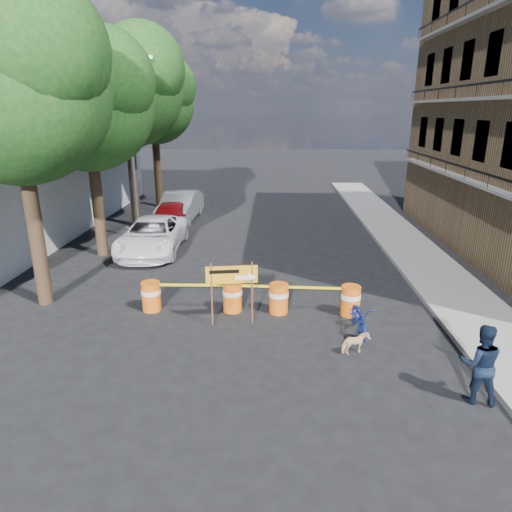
# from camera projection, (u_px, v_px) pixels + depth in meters

# --- Properties ---
(ground) EXTENTS (120.00, 120.00, 0.00)m
(ground) POSITION_uv_depth(u_px,v_px,m) (262.00, 337.00, 12.15)
(ground) COLOR black
(ground) RESTS_ON ground
(sidewalk_east) EXTENTS (2.40, 40.00, 0.15)m
(sidewalk_east) POSITION_uv_depth(u_px,v_px,m) (426.00, 264.00, 17.62)
(sidewalk_east) COLOR gray
(sidewalk_east) RESTS_ON ground
(tree_near) EXTENTS (5.46, 5.20, 9.15)m
(tree_near) POSITION_uv_depth(u_px,v_px,m) (16.00, 87.00, 12.33)
(tree_near) COLOR #332316
(tree_near) RESTS_ON ground
(tree_mid_a) EXTENTS (5.25, 5.00, 8.68)m
(tree_mid_a) POSITION_uv_depth(u_px,v_px,m) (89.00, 103.00, 17.20)
(tree_mid_a) COLOR #332316
(tree_mid_a) RESTS_ON ground
(tree_mid_b) EXTENTS (5.67, 5.40, 9.62)m
(tree_mid_b) POSITION_uv_depth(u_px,v_px,m) (127.00, 89.00, 21.73)
(tree_mid_b) COLOR #332316
(tree_mid_b) RESTS_ON ground
(tree_far) EXTENTS (5.04, 4.80, 8.84)m
(tree_far) POSITION_uv_depth(u_px,v_px,m) (154.00, 101.00, 26.64)
(tree_far) COLOR #332316
(tree_far) RESTS_ON ground
(streetlamp) EXTENTS (1.25, 0.18, 8.00)m
(streetlamp) POSITION_uv_depth(u_px,v_px,m) (133.00, 143.00, 20.04)
(streetlamp) COLOR gray
(streetlamp) RESTS_ON ground
(barrel_far_left) EXTENTS (0.58, 0.58, 0.90)m
(barrel_far_left) POSITION_uv_depth(u_px,v_px,m) (151.00, 296.00, 13.63)
(barrel_far_left) COLOR #E1440D
(barrel_far_left) RESTS_ON ground
(barrel_mid_left) EXTENTS (0.58, 0.58, 0.90)m
(barrel_mid_left) POSITION_uv_depth(u_px,v_px,m) (233.00, 296.00, 13.58)
(barrel_mid_left) COLOR #E1440D
(barrel_mid_left) RESTS_ON ground
(barrel_mid_right) EXTENTS (0.58, 0.58, 0.90)m
(barrel_mid_right) POSITION_uv_depth(u_px,v_px,m) (279.00, 298.00, 13.48)
(barrel_mid_right) COLOR #E1440D
(barrel_mid_right) RESTS_ON ground
(barrel_far_right) EXTENTS (0.58, 0.58, 0.90)m
(barrel_far_right) POSITION_uv_depth(u_px,v_px,m) (351.00, 300.00, 13.32)
(barrel_far_right) COLOR #E1440D
(barrel_far_right) RESTS_ON ground
(detour_sign) EXTENTS (1.41, 0.32, 1.83)m
(detour_sign) POSITION_uv_depth(u_px,v_px,m) (238.00, 279.00, 12.50)
(detour_sign) COLOR #592D19
(detour_sign) RESTS_ON ground
(pedestrian) EXTENTS (0.95, 0.81, 1.73)m
(pedestrian) POSITION_uv_depth(u_px,v_px,m) (480.00, 364.00, 9.25)
(pedestrian) COLOR black
(pedestrian) RESTS_ON ground
(bicycle) EXTENTS (0.60, 0.89, 1.67)m
(bicycle) POSITION_uv_depth(u_px,v_px,m) (360.00, 304.00, 12.14)
(bicycle) COLOR #132A9D
(bicycle) RESTS_ON ground
(dog) EXTENTS (0.74, 0.55, 0.57)m
(dog) POSITION_uv_depth(u_px,v_px,m) (355.00, 343.00, 11.22)
(dog) COLOR #E7BE84
(dog) RESTS_ON ground
(suv_white) EXTENTS (2.52, 5.21, 1.43)m
(suv_white) POSITION_uv_depth(u_px,v_px,m) (152.00, 236.00, 19.19)
(suv_white) COLOR white
(suv_white) RESTS_ON ground
(sedan_red) EXTENTS (2.00, 4.30, 1.43)m
(sedan_red) POSITION_uv_depth(u_px,v_px,m) (170.00, 217.00, 22.46)
(sedan_red) COLOR maroon
(sedan_red) RESTS_ON ground
(sedan_silver) EXTENTS (1.91, 4.88, 1.58)m
(sedan_silver) POSITION_uv_depth(u_px,v_px,m) (180.00, 206.00, 24.56)
(sedan_silver) COLOR #A9ABB0
(sedan_silver) RESTS_ON ground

